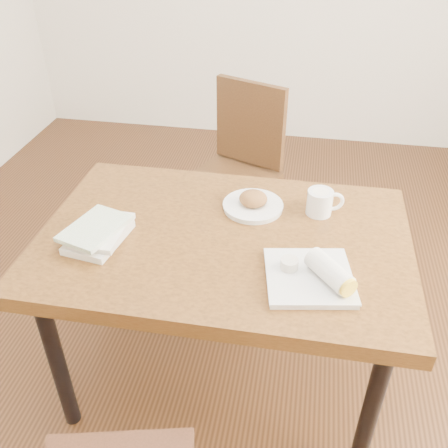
% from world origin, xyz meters
% --- Properties ---
extents(ground, '(4.00, 5.00, 0.01)m').
position_xyz_m(ground, '(0.00, 0.00, -0.01)').
color(ground, '#472814').
rests_on(ground, ground).
extents(table, '(1.32, 0.88, 0.75)m').
position_xyz_m(table, '(0.00, 0.00, 0.67)').
color(table, brown).
rests_on(table, ground).
extents(chair_far, '(0.55, 0.55, 0.95)m').
position_xyz_m(chair_far, '(-0.09, 0.94, 0.55)').
color(chair_far, '#472C14').
rests_on(chair_far, ground).
extents(plate_scone, '(0.23, 0.23, 0.07)m').
position_xyz_m(plate_scone, '(0.08, 0.19, 0.77)').
color(plate_scone, white).
rests_on(plate_scone, table).
extents(coffee_mug, '(0.14, 0.10, 0.10)m').
position_xyz_m(coffee_mug, '(0.33, 0.21, 0.80)').
color(coffee_mug, white).
rests_on(coffee_mug, table).
extents(plate_burrito, '(0.32, 0.32, 0.09)m').
position_xyz_m(plate_burrito, '(0.33, -0.19, 0.78)').
color(plate_burrito, white).
rests_on(plate_burrito, table).
extents(book_stack, '(0.22, 0.27, 0.06)m').
position_xyz_m(book_stack, '(-0.43, -0.10, 0.78)').
color(book_stack, white).
rests_on(book_stack, table).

